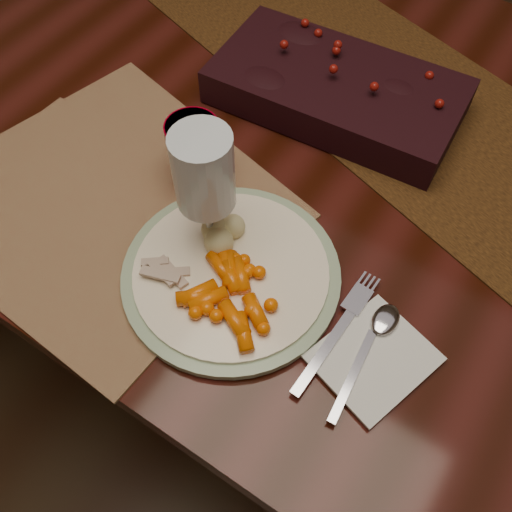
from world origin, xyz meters
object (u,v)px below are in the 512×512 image
Objects in this scene: placemat_main at (83,224)px; turkey_shreds at (162,267)px; mashed_potatoes at (222,230)px; red_cup at (195,153)px; centerpiece at (337,86)px; baby_carrots at (224,295)px; wine_glass at (207,198)px; dining_table at (321,272)px; napkin at (374,358)px; dinner_plate at (231,273)px.

turkey_shreds is (0.15, -0.01, 0.03)m from placemat_main.
red_cup reaches higher than mashed_potatoes.
centerpiece is 0.40m from baby_carrots.
red_cup is at bearing 135.62° from baby_carrots.
baby_carrots is at bearing 4.37° from placemat_main.
centerpiece is 3.79× the size of red_cup.
mashed_potatoes is 0.06m from wine_glass.
centerpiece is at bearing 91.36° from mashed_potatoes.
centerpiece is (-0.05, 0.07, 0.42)m from dining_table.
red_cup is at bearing 141.78° from mashed_potatoes.
mashed_potatoes reaches higher than turkey_shreds.
dining_table is 0.49m from red_cup.
red_cup is (-0.10, 0.08, 0.02)m from mashed_potatoes.
dining_table is at bearing 50.18° from red_cup.
turkey_shreds is (-0.08, -0.34, 0.40)m from dining_table.
turkey_shreds is (-0.04, -0.08, -0.01)m from mashed_potatoes.
napkin is (0.19, 0.04, -0.02)m from baby_carrots.
placemat_main is 4.23× the size of red_cup.
dinner_plate is 0.05m from baby_carrots.
baby_carrots is at bearing 5.76° from turkey_shreds.
centerpiece is 0.41m from turkey_shreds.
baby_carrots is at bearing -44.38° from red_cup.
napkin is (0.25, -0.36, -0.04)m from centerpiece.
placemat_main is at bearing -169.14° from dinner_plate.
wine_glass reaches higher than napkin.
mashed_potatoes is 0.74× the size of red_cup.
dining_table is 15.93× the size of baby_carrots.
placemat_main is at bearing -157.28° from napkin.
turkey_shreds is at bearing -105.03° from wine_glass.
centerpiece reaches higher than napkin.
dining_table is 25.32× the size of turkey_shreds.
turkey_shreds is at bearing -174.24° from baby_carrots.
baby_carrots is at bearing -81.10° from centerpiece.
napkin is at bearing -0.30° from dinner_plate.
centerpiece is 3.43× the size of baby_carrots.
red_cup is at bearing 112.05° from turkey_shreds.
wine_glass is (-0.07, 0.07, 0.07)m from baby_carrots.
turkey_shreds is 0.29m from napkin.
mashed_potatoes reaches higher than dinner_plate.
red_cup is (-0.14, 0.11, 0.04)m from dinner_plate.
dinner_plate is at bearing -39.43° from red_cup.
baby_carrots is 0.22m from red_cup.
baby_carrots is 0.09m from turkey_shreds.
wine_glass is (-0.02, -0.01, 0.06)m from mashed_potatoes.
dinner_plate is 2.16× the size of napkin.
red_cup reaches higher than turkey_shreds.
baby_carrots is at bearing -53.11° from mashed_potatoes.
wine_glass reaches higher than mashed_potatoes.
turkey_shreds reaches higher than placemat_main.
wine_glass is (0.17, 0.07, 0.10)m from placemat_main.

